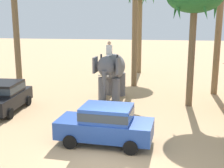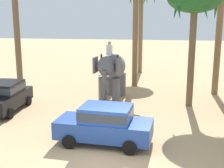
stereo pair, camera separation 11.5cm
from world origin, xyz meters
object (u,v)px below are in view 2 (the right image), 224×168
palm_tree_left_of_road (195,0)px  car_sedan_foreground (105,123)px  car_parked_far_side (6,95)px  elephant_with_mahout (112,70)px

palm_tree_left_of_road → car_sedan_foreground: bearing=-122.9°
car_sedan_foreground → palm_tree_left_of_road: 9.29m
car_sedan_foreground → car_parked_far_side: (-6.48, 3.69, 0.00)m
elephant_with_mahout → palm_tree_left_of_road: size_ratio=0.54×
elephant_with_mahout → palm_tree_left_of_road: bearing=-7.8°
car_sedan_foreground → car_parked_far_side: 7.46m
car_sedan_foreground → car_parked_far_side: bearing=150.4°
car_parked_far_side → elephant_with_mahout: bearing=30.6°
car_sedan_foreground → car_parked_far_side: size_ratio=1.02×
palm_tree_left_of_road → elephant_with_mahout: bearing=172.2°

